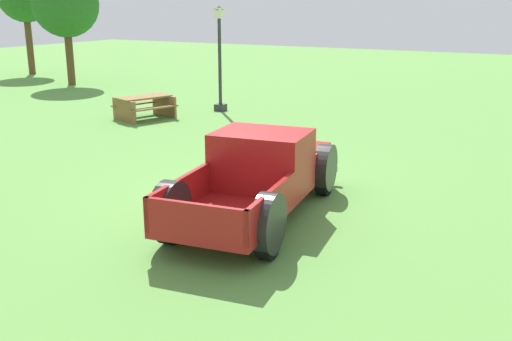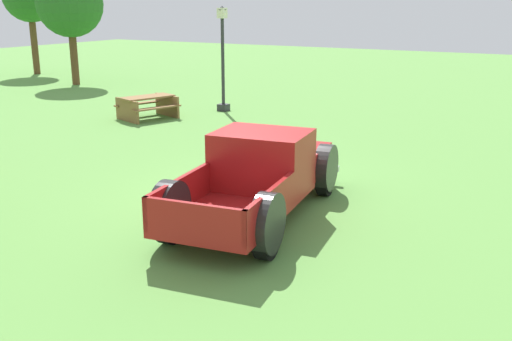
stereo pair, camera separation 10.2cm
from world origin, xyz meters
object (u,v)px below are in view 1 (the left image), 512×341
picnic_table (145,105)px  oak_tree_center (65,4)px  lamp_post_near (220,57)px  pickup_truck_foreground (263,173)px

picnic_table → oak_tree_center: oak_tree_center is taller
lamp_post_near → oak_tree_center: bearing=75.8°
oak_tree_center → lamp_post_near: bearing=-104.2°
pickup_truck_foreground → picnic_table: (6.26, 8.04, -0.26)m
picnic_table → pickup_truck_foreground: bearing=-127.9°
picnic_table → oak_tree_center: (5.18, 8.81, 3.30)m
lamp_post_near → picnic_table: (-2.59, 1.45, -1.48)m
picnic_table → lamp_post_near: bearing=-29.2°
lamp_post_near → oak_tree_center: 10.74m
lamp_post_near → picnic_table: lamp_post_near is taller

